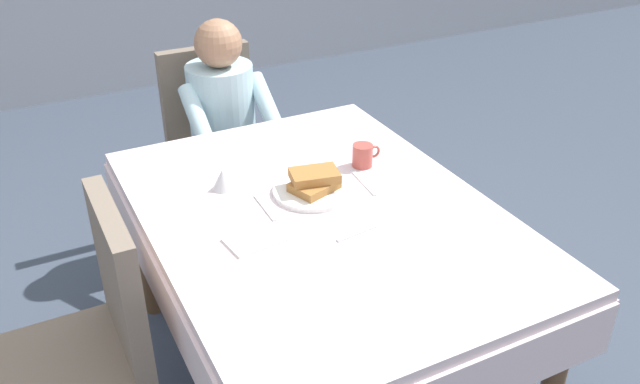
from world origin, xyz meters
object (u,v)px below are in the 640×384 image
at_px(chair_diner, 216,133).
at_px(dining_table_main, 321,234).
at_px(chair_left_side, 94,331).
at_px(plate_breakfast, 313,190).
at_px(syrup_pitcher, 223,179).
at_px(fork_left_of_plate, 265,207).
at_px(breakfast_stack, 314,180).
at_px(spoon_near_edge, 357,233).
at_px(diner_person, 225,119).
at_px(cup_coffee, 363,155).
at_px(knife_right_of_plate, 363,182).

bearing_deg(chair_diner, dining_table_main, 88.52).
distance_m(chair_left_side, plate_breakfast, 0.84).
bearing_deg(syrup_pitcher, fork_left_of_plate, -67.59).
xyz_separation_m(chair_diner, syrup_pitcher, (-0.27, -0.88, 0.25)).
bearing_deg(breakfast_stack, fork_left_of_plate, -174.53).
distance_m(chair_left_side, syrup_pitcher, 0.66).
xyz_separation_m(syrup_pitcher, spoon_near_edge, (0.27, -0.46, -0.04)).
height_order(syrup_pitcher, spoon_near_edge, syrup_pitcher).
distance_m(chair_diner, fork_left_of_plate, 1.11).
height_order(diner_person, syrup_pitcher, diner_person).
xyz_separation_m(dining_table_main, cup_coffee, (0.29, 0.22, 0.13)).
relative_size(syrup_pitcher, knife_right_of_plate, 0.40).
relative_size(breakfast_stack, cup_coffee, 1.69).
xyz_separation_m(diner_person, fork_left_of_plate, (-0.19, -0.91, 0.07)).
xyz_separation_m(breakfast_stack, spoon_near_edge, (0.00, -0.29, -0.04)).
bearing_deg(syrup_pitcher, knife_right_of_plate, -22.31).
bearing_deg(dining_table_main, syrup_pitcher, 129.11).
height_order(breakfast_stack, fork_left_of_plate, breakfast_stack).
bearing_deg(cup_coffee, chair_diner, 105.11).
bearing_deg(cup_coffee, dining_table_main, -142.92).
xyz_separation_m(cup_coffee, fork_left_of_plate, (-0.45, -0.12, -0.04)).
distance_m(chair_left_side, knife_right_of_plate, 1.02).
height_order(plate_breakfast, knife_right_of_plate, plate_breakfast).
bearing_deg(breakfast_stack, plate_breakfast, 164.87).
bearing_deg(syrup_pitcher, dining_table_main, -50.89).
xyz_separation_m(plate_breakfast, fork_left_of_plate, (-0.19, -0.02, -0.01)).
xyz_separation_m(breakfast_stack, knife_right_of_plate, (0.19, -0.02, -0.04)).
bearing_deg(dining_table_main, spoon_near_edge, -77.57).
height_order(chair_left_side, syrup_pitcher, chair_left_side).
distance_m(cup_coffee, fork_left_of_plate, 0.46).
distance_m(fork_left_of_plate, spoon_near_edge, 0.34).
height_order(chair_diner, breakfast_stack, chair_diner).
bearing_deg(chair_diner, cup_coffee, 105.11).
distance_m(fork_left_of_plate, knife_right_of_plate, 0.38).
height_order(chair_left_side, fork_left_of_plate, chair_left_side).
relative_size(diner_person, spoon_near_edge, 7.47).
relative_size(cup_coffee, fork_left_of_plate, 0.63).
bearing_deg(fork_left_of_plate, breakfast_stack, -82.94).
xyz_separation_m(chair_diner, diner_person, (-0.00, -0.16, 0.14)).
xyz_separation_m(breakfast_stack, cup_coffee, (0.25, 0.10, -0.00)).
bearing_deg(cup_coffee, spoon_near_edge, -122.51).
distance_m(cup_coffee, knife_right_of_plate, 0.14).
relative_size(syrup_pitcher, spoon_near_edge, 0.53).
height_order(syrup_pitcher, knife_right_of_plate, syrup_pitcher).
bearing_deg(syrup_pitcher, plate_breakfast, -32.09).
bearing_deg(breakfast_stack, spoon_near_edge, -89.82).
height_order(chair_diner, cup_coffee, chair_diner).
height_order(breakfast_stack, cup_coffee, cup_coffee).
xyz_separation_m(chair_diner, breakfast_stack, (0.01, -1.05, 0.26)).
relative_size(dining_table_main, spoon_near_edge, 10.16).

